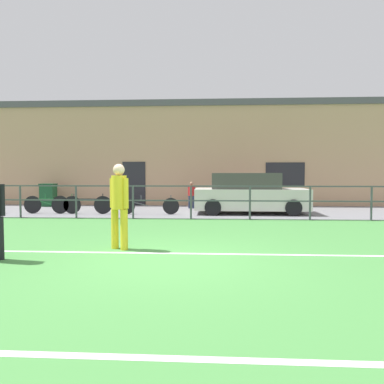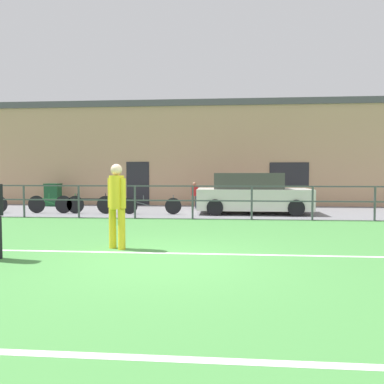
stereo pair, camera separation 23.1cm
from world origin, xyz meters
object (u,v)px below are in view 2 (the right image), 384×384
(player_striker, at_px, (117,201))
(bicycle_parked_0, at_px, (56,204))
(spectator_child, at_px, (195,193))
(bicycle_parked_1, at_px, (84,204))
(bicycle_parked_2, at_px, (151,205))
(trash_bin_0, at_px, (53,195))
(parked_car_red, at_px, (252,194))

(player_striker, relative_size, bicycle_parked_0, 0.79)
(spectator_child, height_order, bicycle_parked_0, spectator_child)
(bicycle_parked_1, distance_m, bicycle_parked_2, 2.58)
(player_striker, height_order, trash_bin_0, player_striker)
(bicycle_parked_0, distance_m, bicycle_parked_1, 1.14)
(player_striker, bearing_deg, bicycle_parked_0, 153.79)
(bicycle_parked_0, xyz_separation_m, bicycle_parked_1, (1.14, 0.00, 0.00))
(spectator_child, xyz_separation_m, bicycle_parked_0, (-5.19, -2.38, -0.31))
(bicycle_parked_0, height_order, trash_bin_0, trash_bin_0)
(bicycle_parked_2, bearing_deg, bicycle_parked_1, 180.00)
(spectator_child, distance_m, bicycle_parked_2, 2.82)
(parked_car_red, height_order, trash_bin_0, parked_car_red)
(bicycle_parked_2, bearing_deg, spectator_child, 58.33)
(bicycle_parked_1, xyz_separation_m, trash_bin_0, (-2.65, 2.99, 0.18))
(parked_car_red, height_order, bicycle_parked_0, parked_car_red)
(player_striker, distance_m, spectator_child, 8.70)
(bicycle_parked_2, bearing_deg, bicycle_parked_0, 180.00)
(bicycle_parked_0, height_order, bicycle_parked_2, bicycle_parked_0)
(spectator_child, relative_size, bicycle_parked_0, 0.52)
(player_striker, xyz_separation_m, spectator_child, (0.97, 8.64, -0.33))
(bicycle_parked_1, bearing_deg, spectator_child, 30.45)
(bicycle_parked_1, bearing_deg, bicycle_parked_2, -0.00)
(parked_car_red, bearing_deg, bicycle_parked_1, -174.73)
(spectator_child, relative_size, parked_car_red, 0.27)
(parked_car_red, bearing_deg, player_striker, -115.78)
(spectator_child, xyz_separation_m, trash_bin_0, (-6.71, 0.60, -0.12))
(spectator_child, relative_size, bicycle_parked_1, 0.50)
(player_striker, distance_m, trash_bin_0, 10.89)
(player_striker, height_order, bicycle_parked_1, player_striker)
(bicycle_parked_0, relative_size, bicycle_parked_1, 0.95)
(parked_car_red, xyz_separation_m, bicycle_parked_1, (-6.39, -0.59, -0.38))
(parked_car_red, height_order, bicycle_parked_2, parked_car_red)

